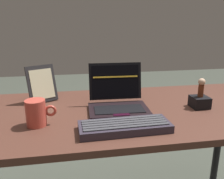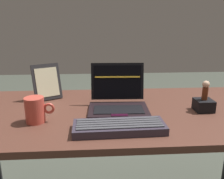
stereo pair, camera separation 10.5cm
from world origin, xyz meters
The scene contains 7 objects.
desk centered at (0.00, 0.00, 0.66)m, with size 1.57×0.68×0.73m.
laptop_front centered at (-0.02, 0.01, 0.77)m, with size 0.27×0.23×0.20m.
external_keyboard centered at (-0.03, -0.21, 0.75)m, with size 0.35×0.13×0.03m.
photo_frame centered at (-0.37, 0.18, 0.82)m, with size 0.15×0.11×0.18m.
figurine_stand centered at (0.37, -0.03, 0.76)m, with size 0.08×0.08×0.05m, color black.
figurine centered at (0.37, -0.03, 0.84)m, with size 0.03×0.03×0.09m.
coffee_mug centered at (-0.36, -0.11, 0.79)m, with size 0.12×0.08×0.10m.
Camera 1 is at (-0.22, -1.00, 1.14)m, focal length 38.11 mm.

